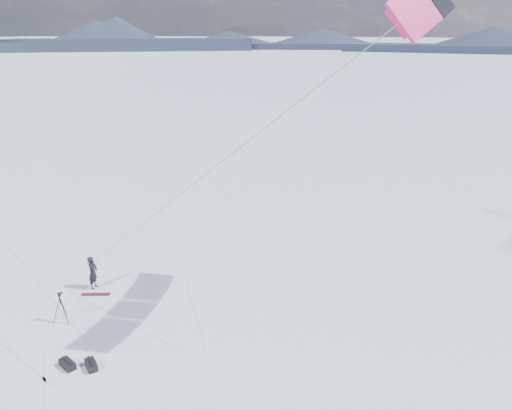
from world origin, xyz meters
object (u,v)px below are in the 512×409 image
Objects in this scene: snowkiter at (95,288)px; gear_bag_a at (67,364)px; snowboard at (96,294)px; gear_bag_b at (91,365)px; tripod at (61,303)px.

snowkiter is 6.15m from gear_bag_a.
snowkiter is 1.21× the size of snowboard.
snowkiter is at bearing 110.52° from snowboard.
gear_bag_b is (4.06, -3.91, 0.12)m from snowboard.
snowkiter is at bearing 164.93° from gear_bag_b.
snowboard is 0.97× the size of tripod.
tripod reaches higher than snowboard.
tripod reaches higher than snowkiter.
snowboard is 1.72× the size of gear_bag_b.
gear_bag_b is (3.50, -1.57, -0.77)m from tripod.
gear_bag_b is at bearing -18.63° from tripod.
gear_bag_a and gear_bag_b have the same top height.
tripod is 1.79× the size of gear_bag_a.
tripod is at bearing -107.65° from snowboard.
snowkiter is at bearing 117.98° from tripod.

